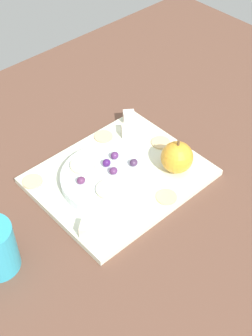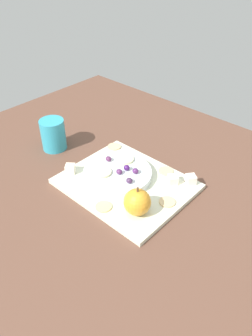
# 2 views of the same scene
# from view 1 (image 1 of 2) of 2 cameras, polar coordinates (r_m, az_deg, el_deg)

# --- Properties ---
(table) EXTENTS (1.39, 1.03, 0.03)m
(table) POSITION_cam_1_polar(r_m,az_deg,el_deg) (1.01, 1.00, -0.78)
(table) COLOR brown
(table) RESTS_ON ground
(platter) EXTENTS (0.33, 0.27, 0.01)m
(platter) POSITION_cam_1_polar(r_m,az_deg,el_deg) (0.97, -0.87, -0.97)
(platter) COLOR silver
(platter) RESTS_ON table
(serving_dish) EXTENTS (0.19, 0.19, 0.02)m
(serving_dish) POSITION_cam_1_polar(r_m,az_deg,el_deg) (0.94, -2.42, -1.14)
(serving_dish) COLOR silver
(serving_dish) RESTS_ON platter
(apple_whole) EXTENTS (0.07, 0.07, 0.07)m
(apple_whole) POSITION_cam_1_polar(r_m,az_deg,el_deg) (0.96, 6.20, 1.30)
(apple_whole) COLOR gold
(apple_whole) RESTS_ON platter
(apple_stem) EXTENTS (0.01, 0.01, 0.01)m
(apple_stem) POSITION_cam_1_polar(r_m,az_deg,el_deg) (0.93, 6.38, 3.06)
(apple_stem) COLOR brown
(apple_stem) RESTS_ON apple_whole
(cheese_cube_0) EXTENTS (0.04, 0.04, 0.03)m
(cheese_cube_0) POSITION_cam_1_polar(r_m,az_deg,el_deg) (0.86, -4.71, -7.46)
(cheese_cube_0) COLOR #F9E6CA
(cheese_cube_0) RESTS_ON platter
(cheese_cube_1) EXTENTS (0.04, 0.04, 0.03)m
(cheese_cube_1) POSITION_cam_1_polar(r_m,az_deg,el_deg) (1.05, 0.19, 4.56)
(cheese_cube_1) COLOR #F9E8C8
(cheese_cube_1) RESTS_ON platter
(cheese_cube_2) EXTENTS (0.04, 0.04, 0.03)m
(cheese_cube_2) POSITION_cam_1_polar(r_m,az_deg,el_deg) (1.08, 0.35, 6.21)
(cheese_cube_2) COLOR #F0E0D0
(cheese_cube_2) RESTS_ON platter
(cracker_0) EXTENTS (0.04, 0.04, 0.00)m
(cracker_0) POSITION_cam_1_polar(r_m,az_deg,el_deg) (1.04, 4.24, 3.09)
(cracker_0) COLOR #D9BC85
(cracker_0) RESTS_ON platter
(cracker_1) EXTENTS (0.04, 0.04, 0.00)m
(cracker_1) POSITION_cam_1_polar(r_m,az_deg,el_deg) (0.97, -11.27, -1.61)
(cracker_1) COLOR #D9B486
(cracker_1) RESTS_ON platter
(cracker_2) EXTENTS (0.04, 0.04, 0.00)m
(cracker_2) POSITION_cam_1_polar(r_m,az_deg,el_deg) (0.92, 4.93, -3.54)
(cracker_2) COLOR #D1BD80
(cracker_2) RESTS_ON platter
(cracker_3) EXTENTS (0.04, 0.04, 0.00)m
(cracker_3) POSITION_cam_1_polar(r_m,az_deg,el_deg) (1.05, -2.74, 3.84)
(cracker_3) COLOR #D6B285
(cracker_3) RESTS_ON platter
(grape_0) EXTENTS (0.02, 0.02, 0.01)m
(grape_0) POSITION_cam_1_polar(r_m,az_deg,el_deg) (0.92, -5.48, -1.49)
(grape_0) COLOR #592A50
(grape_0) RESTS_ON serving_dish
(grape_1) EXTENTS (0.02, 0.02, 0.01)m
(grape_1) POSITION_cam_1_polar(r_m,az_deg,el_deg) (0.95, 0.93, 0.67)
(grape_1) COLOR #442B4C
(grape_1) RESTS_ON serving_dish
(grape_2) EXTENTS (0.02, 0.02, 0.01)m
(grape_2) POSITION_cam_1_polar(r_m,az_deg,el_deg) (0.93, -1.54, -0.35)
(grape_2) COLOR #552A59
(grape_2) RESTS_ON serving_dish
(grape_3) EXTENTS (0.02, 0.02, 0.02)m
(grape_3) POSITION_cam_1_polar(r_m,az_deg,el_deg) (0.95, -2.38, 0.62)
(grape_3) COLOR #421960
(grape_3) RESTS_ON serving_dish
(grape_4) EXTENTS (0.02, 0.02, 0.02)m
(grape_4) POSITION_cam_1_polar(r_m,az_deg,el_deg) (0.96, -1.39, 1.53)
(grape_4) COLOR #52275D
(grape_4) RESTS_ON serving_dish
(apple_slice_0) EXTENTS (0.05, 0.05, 0.01)m
(apple_slice_0) POSITION_cam_1_polar(r_m,az_deg,el_deg) (0.95, -5.26, 0.35)
(apple_slice_0) COLOR beige
(apple_slice_0) RESTS_ON serving_dish
(apple_slice_1) EXTENTS (0.05, 0.05, 0.01)m
(apple_slice_1) POSITION_cam_1_polar(r_m,az_deg,el_deg) (0.90, -2.04, -2.62)
(apple_slice_1) COLOR beige
(apple_slice_1) RESTS_ON serving_dish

